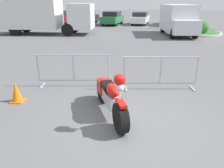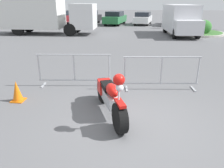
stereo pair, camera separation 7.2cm
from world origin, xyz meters
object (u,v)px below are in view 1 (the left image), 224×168
Objects in this scene: crowd_barrier_near at (74,70)px; box_truck at (40,13)px; motorcycle at (110,96)px; parked_car_green at (113,18)px; parked_car_black at (86,17)px; parked_car_maroon at (59,17)px; traffic_cone at (16,92)px; delivery_van at (178,19)px; parked_car_blue at (34,18)px; crowd_barrier_far at (161,72)px; parked_car_white at (140,18)px; parked_car_silver at (169,18)px; pedestrian at (167,19)px.

crowd_barrier_near is 0.30× the size of box_truck.
motorcycle is 20.92m from parked_car_green.
motorcycle is 0.47× the size of parked_car_black.
traffic_cone is at bearing -155.43° from parked_car_maroon.
delivery_van is at bearing -111.59° from parked_car_maroon.
parked_car_black is 7.79× the size of traffic_cone.
parked_car_blue is 6.30m from parked_car_black.
crowd_barrier_far is 12.14m from delivery_van.
parked_car_blue is at bearing 112.65° from traffic_cone.
motorcycle is 21.49m from parked_car_white.
parked_car_silver is 3.16m from pedestrian.
pedestrian reaches higher than parked_car_blue.
parked_car_blue is (-15.35, 7.74, -0.56)m from delivery_van.
parked_car_blue is at bearing 99.81° from parked_car_white.
box_truck reaches higher than parked_car_maroon.
parked_car_maroon reaches higher than parked_car_black.
box_truck reaches higher than delivery_van.
parked_car_blue is 0.91× the size of parked_car_black.
parked_car_green is at bearing 110.65° from parked_car_white.
parked_car_silver is (11.45, 8.19, -0.88)m from box_truck.
delivery_van is at bearing -23.28° from pedestrian.
crowd_barrier_near is 0.52× the size of parked_car_green.
traffic_cone is at bearing -164.04° from parked_car_black.
motorcycle is 2.25m from crowd_barrier_far.
delivery_van reaches higher than crowd_barrier_near.
parked_car_silver is at bearing -81.26° from parked_car_black.
box_truck is 9.45m from parked_car_blue.
pedestrian is (11.94, -2.83, 0.16)m from parked_car_maroon.
pedestrian is (3.71, 18.10, 0.43)m from motorcycle.
motorcycle reaches higher than crowd_barrier_far.
parked_car_black is 1.08× the size of parked_car_white.
crowd_barrier_near is 0.55× the size of parked_car_white.
parked_car_maroon is at bearing -88.35° from parked_car_blue.
parked_car_black is 1.00× the size of parked_car_silver.
crowd_barrier_near is at bearing -178.18° from parked_car_white.
motorcycle is 14.84m from box_truck.
parked_car_green is at bearing -142.51° from pedestrian.
crowd_barrier_near is at bearing -163.86° from motorcycle.
traffic_cone is (-7.04, -20.71, -0.46)m from parked_car_silver.
crowd_barrier_near is 3.99× the size of traffic_cone.
parked_car_black reaches higher than parked_car_blue.
parked_car_maroon is (-1.15, 7.94, -0.88)m from box_truck.
box_truck is 13.34m from traffic_cone.
crowd_barrier_near is 1.85m from traffic_cone.
parked_car_silver is (6.30, 0.36, 0.01)m from parked_car_green.
delivery_van is 17.20m from parked_car_blue.
pedestrian reaches higher than crowd_barrier_far.
crowd_barrier_far is at bearing -160.80° from parked_car_green.
delivery_van is at bearing 63.19° from traffic_cone.
crowd_barrier_near is 1.00× the size of crowd_barrier_far.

